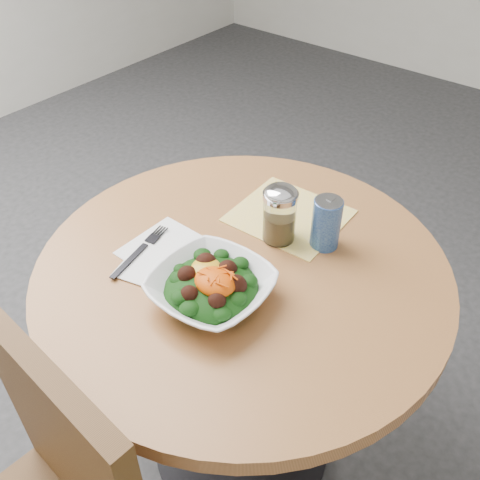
{
  "coord_description": "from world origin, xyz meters",
  "views": [
    {
      "loc": [
        0.53,
        -0.67,
        1.53
      ],
      "look_at": [
        -0.01,
        0.0,
        0.81
      ],
      "focal_mm": 40.0,
      "sensor_mm": 36.0,
      "label": 1
    }
  ],
  "objects": [
    {
      "name": "salad_bowl",
      "position": [
        0.02,
        -0.12,
        0.78
      ],
      "size": [
        0.24,
        0.24,
        0.09
      ],
      "color": "white",
      "rests_on": "table"
    },
    {
      "name": "beverage_can",
      "position": [
        0.1,
        0.17,
        0.81
      ],
      "size": [
        0.06,
        0.06,
        0.12
      ],
      "color": "navy",
      "rests_on": "table"
    },
    {
      "name": "cloth_napkin",
      "position": [
        -0.02,
        0.2,
        0.75
      ],
      "size": [
        0.26,
        0.24,
        0.0
      ],
      "primitive_type": "cube",
      "rotation": [
        0.0,
        0.0,
        0.05
      ],
      "color": "yellow",
      "rests_on": "table"
    },
    {
      "name": "paper_napkins",
      "position": [
        -0.15,
        -0.09,
        0.75
      ],
      "size": [
        0.22,
        0.22,
        0.0
      ],
      "color": "white",
      "rests_on": "table"
    },
    {
      "name": "ground",
      "position": [
        0.0,
        0.0,
        0.0
      ],
      "size": [
        6.0,
        6.0,
        0.0
      ],
      "primitive_type": "plane",
      "color": "#2B2B2E",
      "rests_on": "ground"
    },
    {
      "name": "fork",
      "position": [
        -0.2,
        -0.11,
        0.76
      ],
      "size": [
        0.06,
        0.19,
        0.0
      ],
      "color": "black",
      "rests_on": "table"
    },
    {
      "name": "spice_shaker",
      "position": [
        0.01,
        0.12,
        0.82
      ],
      "size": [
        0.08,
        0.08,
        0.14
      ],
      "color": "silver",
      "rests_on": "table"
    },
    {
      "name": "table",
      "position": [
        0.0,
        0.0,
        0.55
      ],
      "size": [
        0.9,
        0.9,
        0.75
      ],
      "color": "black",
      "rests_on": "ground"
    }
  ]
}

